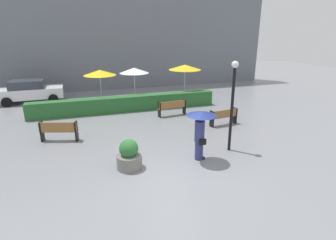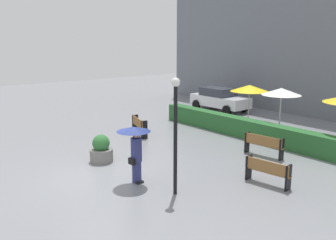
% 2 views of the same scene
% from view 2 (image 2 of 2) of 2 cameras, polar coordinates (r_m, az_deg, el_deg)
% --- Properties ---
extents(ground_plane, '(60.00, 60.00, 0.00)m').
position_cam_2_polar(ground_plane, '(13.71, -10.63, -8.58)').
color(ground_plane, gray).
extents(bench_far_left, '(1.69, 0.80, 0.92)m').
position_cam_2_polar(bench_far_left, '(19.05, -4.51, -0.75)').
color(bench_far_left, olive).
rests_on(bench_far_left, ground).
extents(bench_back_row, '(1.78, 0.53, 0.90)m').
position_cam_2_polar(bench_back_row, '(16.11, 14.47, -3.56)').
color(bench_back_row, olive).
rests_on(bench_back_row, ground).
extents(bench_far_right, '(1.63, 0.54, 0.86)m').
position_cam_2_polar(bench_far_right, '(13.06, 15.04, -7.48)').
color(bench_far_right, olive).
rests_on(bench_far_right, ground).
extents(pedestrian_with_umbrella, '(1.15, 1.15, 1.99)m').
position_cam_2_polar(pedestrian_with_umbrella, '(12.57, -5.10, -3.71)').
color(pedestrian_with_umbrella, navy).
rests_on(pedestrian_with_umbrella, ground).
extents(planter_pot, '(0.93, 0.93, 1.12)m').
position_cam_2_polar(planter_pot, '(15.16, -10.23, -4.59)').
color(planter_pot, slate).
rests_on(planter_pot, ground).
extents(lamp_post, '(0.28, 0.28, 3.72)m').
position_cam_2_polar(lamp_post, '(11.38, 1.15, -0.60)').
color(lamp_post, black).
rests_on(lamp_post, ground).
extents(patio_umbrella_yellow, '(2.08, 2.08, 2.40)m').
position_cam_2_polar(patio_umbrella_yellow, '(20.81, 12.44, 4.80)').
color(patio_umbrella_yellow, silver).
rests_on(patio_umbrella_yellow, ground).
extents(patio_umbrella_white, '(1.94, 1.94, 2.48)m').
position_cam_2_polar(patio_umbrella_white, '(19.29, 17.06, 4.19)').
color(patio_umbrella_white, silver).
rests_on(patio_umbrella_white, ground).
extents(hedge_strip, '(11.48, 0.70, 0.95)m').
position_cam_2_polar(hedge_strip, '(18.93, 11.94, -1.29)').
color(hedge_strip, '#28602D').
rests_on(hedge_strip, ground).
extents(building_facade, '(28.00, 1.20, 9.74)m').
position_cam_2_polar(building_facade, '(24.69, 24.36, 11.32)').
color(building_facade, slate).
rests_on(building_facade, ground).
extents(parked_car, '(4.23, 2.03, 1.57)m').
position_cam_2_polar(parked_car, '(25.94, 7.92, 3.28)').
color(parked_car, silver).
rests_on(parked_car, ground).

